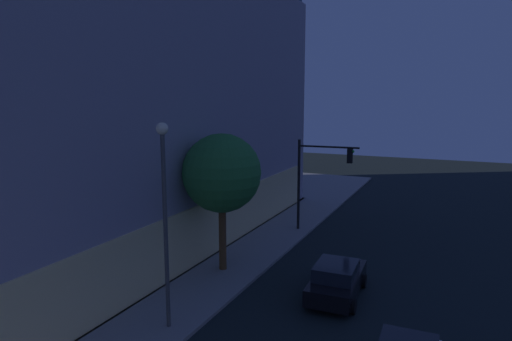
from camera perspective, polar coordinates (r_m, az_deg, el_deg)
modern_building at (r=30.01m, az=-25.41°, el=10.27°), size 32.57×22.36×19.38m
traffic_light_far_corner at (r=28.22m, az=7.99°, el=-0.04°), size 0.44×3.90×5.90m
street_lamp_sidewalk at (r=16.17m, az=-11.78°, el=-3.89°), size 0.44×0.44×7.65m
sidewalk_tree at (r=21.43m, az=-4.46°, el=-0.39°), size 3.87×3.87×6.84m
car_black at (r=20.13m, az=10.45°, el=-13.71°), size 4.54×2.25×1.61m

